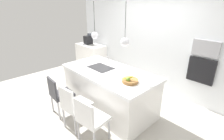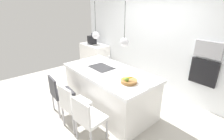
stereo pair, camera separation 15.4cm
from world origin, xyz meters
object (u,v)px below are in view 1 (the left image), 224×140
oven (201,70)px  chair_middle (74,105)px  coffee_machine (88,40)px  fruit_bowl (130,80)px  chair_near (59,93)px  microwave (206,48)px  chair_far (90,118)px

oven → chair_middle: bearing=-116.8°
coffee_machine → oven: bearing=4.5°
fruit_bowl → chair_near: (-1.24, -0.80, -0.47)m
microwave → chair_far: size_ratio=0.63×
microwave → coffee_machine: bearing=-175.5°
coffee_machine → chair_middle: size_ratio=0.42×
oven → chair_middle: (-1.25, -2.48, -0.37)m
fruit_bowl → chair_far: (-0.14, -0.81, -0.47)m
microwave → chair_middle: microwave is taller
fruit_bowl → chair_near: fruit_bowl is taller
chair_middle → coffee_machine: bearing=139.5°
oven → chair_far: size_ratio=0.65×
microwave → oven: (0.00, 0.00, -0.50)m
fruit_bowl → chair_far: size_ratio=0.35×
fruit_bowl → chair_middle: size_ratio=0.33×
chair_middle → fruit_bowl: bearing=52.1°
oven → chair_far: bearing=-107.0°
chair_near → chair_far: (1.10, -0.00, -0.00)m
chair_middle → chair_far: 0.50m
fruit_bowl → microwave: 1.83m
coffee_machine → microwave: microwave is taller
coffee_machine → chair_near: coffee_machine is taller
coffee_machine → chair_middle: (2.56, -2.19, -0.51)m
microwave → chair_far: (-0.76, -2.48, -0.89)m
microwave → chair_middle: 2.91m
fruit_bowl → chair_far: 0.94m
chair_far → microwave: bearing=73.0°
chair_near → chair_far: chair_far is taller
chair_far → chair_near: bearing=179.9°
fruit_bowl → chair_far: bearing=-99.6°
chair_middle → chair_far: size_ratio=1.05×
microwave → oven: 0.50m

